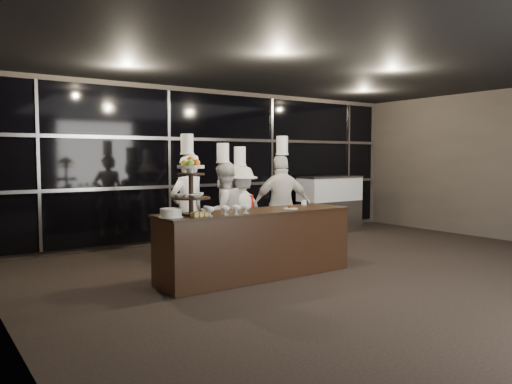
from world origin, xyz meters
TOP-DOWN VIEW (x-y plane):
  - room at (0.00, 0.00)m, footprint 10.00×10.00m
  - window_wall at (0.00, 4.94)m, footprint 8.60×0.10m
  - buffet_counter at (-1.31, 1.86)m, footprint 2.84×0.74m
  - display_stand at (-2.31, 1.86)m, footprint 0.48×0.48m
  - compotes at (-1.88, 1.64)m, footprint 0.65×0.11m
  - layer_cake at (-2.62, 1.81)m, footprint 0.30×0.30m
  - pastry_squares at (-2.28, 1.69)m, footprint 0.19×0.13m
  - small_plate at (-0.79, 1.76)m, footprint 0.20×0.20m
  - chef_cup at (-0.25, 2.11)m, footprint 0.08×0.08m
  - display_case at (2.33, 4.30)m, footprint 1.43×0.63m
  - chef_a at (-1.75, 3.07)m, footprint 0.70×0.54m
  - chef_b at (-1.20, 2.94)m, footprint 0.79×0.64m
  - chef_c at (-0.83, 3.02)m, footprint 1.10×0.81m
  - chef_d at (-0.18, 2.76)m, footprint 1.08×0.75m

SIDE VIEW (x-z plane):
  - buffet_counter at x=-1.31m, z-range 0.01..0.93m
  - display_case at x=2.33m, z-range 0.07..1.31m
  - chef_c at x=-0.83m, z-range -0.14..1.68m
  - chef_b at x=-1.20m, z-range -0.13..1.73m
  - chef_d at x=-0.18m, z-range -0.13..1.86m
  - chef_a at x=-1.75m, z-range -0.12..1.88m
  - small_plate at x=-0.79m, z-range 0.91..0.96m
  - pastry_squares at x=-2.28m, z-range 0.92..0.97m
  - chef_cup at x=-0.25m, z-range 0.92..0.99m
  - layer_cake at x=-2.62m, z-range 0.92..1.03m
  - compotes at x=-1.88m, z-range 0.94..1.06m
  - display_stand at x=-2.31m, z-range 0.97..1.71m
  - room at x=0.00m, z-range -3.50..6.50m
  - window_wall at x=0.00m, z-range 0.10..2.90m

